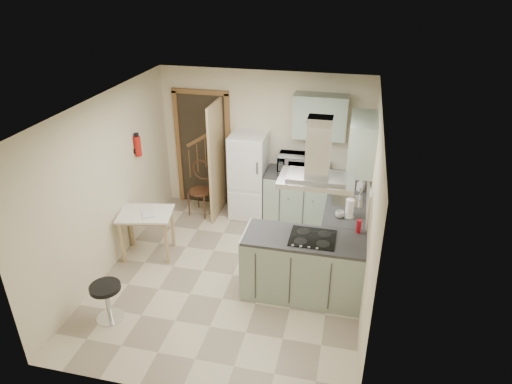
% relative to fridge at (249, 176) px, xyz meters
% --- Properties ---
extents(floor, '(4.20, 4.20, 0.00)m').
position_rel_fridge_xyz_m(floor, '(0.20, -1.80, -0.75)').
color(floor, beige).
rests_on(floor, ground).
extents(ceiling, '(4.20, 4.20, 0.00)m').
position_rel_fridge_xyz_m(ceiling, '(0.20, -1.80, 1.75)').
color(ceiling, silver).
rests_on(ceiling, back_wall).
extents(back_wall, '(3.60, 0.00, 3.60)m').
position_rel_fridge_xyz_m(back_wall, '(0.20, 0.30, 0.50)').
color(back_wall, beige).
rests_on(back_wall, floor).
extents(left_wall, '(0.00, 4.20, 4.20)m').
position_rel_fridge_xyz_m(left_wall, '(-1.60, -1.80, 0.50)').
color(left_wall, beige).
rests_on(left_wall, floor).
extents(right_wall, '(0.00, 4.20, 4.20)m').
position_rel_fridge_xyz_m(right_wall, '(2.00, -1.80, 0.50)').
color(right_wall, beige).
rests_on(right_wall, floor).
extents(doorway, '(1.10, 0.12, 2.10)m').
position_rel_fridge_xyz_m(doorway, '(-0.90, 0.27, 0.30)').
color(doorway, brown).
rests_on(doorway, floor).
extents(fridge, '(0.60, 0.60, 1.50)m').
position_rel_fridge_xyz_m(fridge, '(0.00, 0.00, 0.00)').
color(fridge, white).
rests_on(fridge, floor).
extents(counter_back, '(1.08, 0.60, 0.90)m').
position_rel_fridge_xyz_m(counter_back, '(0.86, 0.00, -0.30)').
color(counter_back, '#9EB2A0').
rests_on(counter_back, floor).
extents(counter_right, '(0.60, 1.95, 0.90)m').
position_rel_fridge_xyz_m(counter_right, '(1.70, -0.68, -0.30)').
color(counter_right, '#9EB2A0').
rests_on(counter_right, floor).
extents(splashback, '(1.68, 0.02, 0.50)m').
position_rel_fridge_xyz_m(splashback, '(1.16, 0.29, 0.40)').
color(splashback, beige).
rests_on(splashback, counter_back).
extents(wall_cabinet_back, '(0.85, 0.35, 0.70)m').
position_rel_fridge_xyz_m(wall_cabinet_back, '(1.15, 0.12, 1.10)').
color(wall_cabinet_back, '#9EB2A0').
rests_on(wall_cabinet_back, back_wall).
extents(wall_cabinet_right, '(0.35, 0.90, 0.70)m').
position_rel_fridge_xyz_m(wall_cabinet_right, '(1.82, -0.95, 1.10)').
color(wall_cabinet_right, '#9EB2A0').
rests_on(wall_cabinet_right, right_wall).
extents(peninsula, '(1.55, 0.65, 0.90)m').
position_rel_fridge_xyz_m(peninsula, '(1.22, -1.98, -0.30)').
color(peninsula, '#9EB2A0').
rests_on(peninsula, floor).
extents(hob, '(0.58, 0.50, 0.01)m').
position_rel_fridge_xyz_m(hob, '(1.32, -1.98, 0.16)').
color(hob, black).
rests_on(hob, peninsula).
extents(extractor_hood, '(0.90, 0.55, 0.10)m').
position_rel_fridge_xyz_m(extractor_hood, '(1.32, -1.98, 0.97)').
color(extractor_hood, silver).
rests_on(extractor_hood, ceiling).
extents(sink, '(0.45, 0.40, 0.01)m').
position_rel_fridge_xyz_m(sink, '(1.70, -0.85, 0.16)').
color(sink, silver).
rests_on(sink, counter_right).
extents(fire_extinguisher, '(0.10, 0.10, 0.32)m').
position_rel_fridge_xyz_m(fire_extinguisher, '(-1.54, -0.90, 0.75)').
color(fire_extinguisher, '#B2140F').
rests_on(fire_extinguisher, left_wall).
extents(drop_leaf_table, '(0.88, 0.73, 0.73)m').
position_rel_fridge_xyz_m(drop_leaf_table, '(-1.19, -1.57, -0.39)').
color(drop_leaf_table, tan).
rests_on(drop_leaf_table, floor).
extents(bentwood_chair, '(0.47, 0.47, 0.89)m').
position_rel_fridge_xyz_m(bentwood_chair, '(-0.83, -0.17, -0.31)').
color(bentwood_chair, '#452A17').
rests_on(bentwood_chair, floor).
extents(stool, '(0.49, 0.49, 0.51)m').
position_rel_fridge_xyz_m(stool, '(-1.08, -3.00, -0.49)').
color(stool, black).
rests_on(stool, floor).
extents(microwave, '(0.59, 0.41, 0.32)m').
position_rel_fridge_xyz_m(microwave, '(0.82, -0.03, 0.31)').
color(microwave, black).
rests_on(microwave, counter_back).
extents(kettle, '(0.16, 0.16, 0.24)m').
position_rel_fridge_xyz_m(kettle, '(1.28, 0.08, 0.27)').
color(kettle, white).
rests_on(kettle, counter_back).
extents(cereal_box, '(0.10, 0.20, 0.29)m').
position_rel_fridge_xyz_m(cereal_box, '(1.18, 0.18, 0.29)').
color(cereal_box, orange).
rests_on(cereal_box, counter_back).
extents(soap_bottle, '(0.13, 0.13, 0.21)m').
position_rel_fridge_xyz_m(soap_bottle, '(1.88, -0.46, 0.26)').
color(soap_bottle, '#BAB9C7').
rests_on(soap_bottle, counter_right).
extents(paper_towel, '(0.15, 0.15, 0.28)m').
position_rel_fridge_xyz_m(paper_towel, '(1.75, -1.33, 0.29)').
color(paper_towel, white).
rests_on(paper_towel, counter_right).
extents(cup, '(0.14, 0.14, 0.09)m').
position_rel_fridge_xyz_m(cup, '(1.62, -1.37, 0.20)').
color(cup, white).
rests_on(cup, counter_right).
extents(red_bottle, '(0.07, 0.07, 0.18)m').
position_rel_fridge_xyz_m(red_bottle, '(1.88, -1.70, 0.24)').
color(red_bottle, '#AA0E19').
rests_on(red_bottle, peninsula).
extents(book, '(0.27, 0.29, 0.11)m').
position_rel_fridge_xyz_m(book, '(-1.21, -1.65, 0.03)').
color(book, '#9F3547').
rests_on(book, drop_leaf_table).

